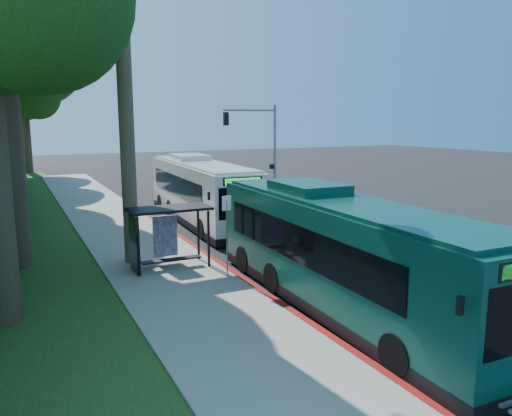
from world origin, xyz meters
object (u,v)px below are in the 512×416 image
teal_bus (340,251)px  pickup (230,197)px  bus_shelter (162,226)px  white_bus (200,190)px

teal_bus → pickup: bearing=78.9°
bus_shelter → white_bus: size_ratio=0.25×
white_bus → pickup: white_bus is taller
bus_shelter → teal_bus: 7.57m
bus_shelter → pickup: bearing=55.5°
white_bus → teal_bus: (-0.79, -14.86, -0.01)m
bus_shelter → pickup: size_ratio=0.54×
bus_shelter → white_bus: 9.57m
white_bus → teal_bus: white_bus is taller
bus_shelter → pickup: bus_shelter is taller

